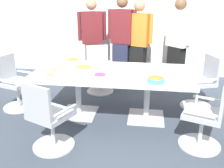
{
  "coord_description": "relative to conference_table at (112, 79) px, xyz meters",
  "views": [
    {
      "loc": [
        0.54,
        -3.69,
        1.9
      ],
      "look_at": [
        0.0,
        0.0,
        0.55
      ],
      "focal_mm": 40.8,
      "sensor_mm": 36.0,
      "label": 1
    }
  ],
  "objects": [
    {
      "name": "snack_bowl_pretzels",
      "position": [
        0.66,
        -0.39,
        0.17
      ],
      "size": [
        0.24,
        0.24,
        0.09
      ],
      "color": "#4C9EC6",
      "rests_on": "conference_table"
    },
    {
      "name": "office_chair_3",
      "position": [
        -1.7,
        0.1,
        -0.22
      ],
      "size": [
        0.67,
        0.67,
        0.91
      ],
      "rotation": [
        0.0,
        0.0,
        -1.85
      ],
      "color": "silver",
      "rests_on": "ground"
    },
    {
      "name": "person_standing_3",
      "position": [
        1.11,
        1.58,
        0.32
      ],
      "size": [
        0.49,
        0.48,
        1.8
      ],
      "rotation": [
        0.0,
        0.0,
        -3.91
      ],
      "color": "black",
      "rests_on": "ground"
    },
    {
      "name": "person_standing_1",
      "position": [
        -0.04,
        1.68,
        0.34
      ],
      "size": [
        0.61,
        0.3,
        1.83
      ],
      "rotation": [
        0.0,
        0.0,
        -3.33
      ],
      "color": "#232842",
      "rests_on": "ground"
    },
    {
      "name": "donut_platter",
      "position": [
        -0.91,
        -0.23,
        0.14
      ],
      "size": [
        0.36,
        0.35,
        0.04
      ],
      "color": "white",
      "rests_on": "conference_table"
    },
    {
      "name": "ground_plane",
      "position": [
        0.0,
        0.0,
        -0.63
      ],
      "size": [
        10.0,
        10.0,
        0.01
      ],
      "primitive_type": "cube",
      "color": "#3D4754"
    },
    {
      "name": "person_standing_2",
      "position": [
        0.32,
        1.65,
        0.29
      ],
      "size": [
        0.59,
        0.37,
        1.75
      ],
      "rotation": [
        0.0,
        0.0,
        -3.53
      ],
      "color": "black",
      "rests_on": "ground"
    },
    {
      "name": "napkin_pile",
      "position": [
        0.63,
        0.13,
        0.15
      ],
      "size": [
        0.17,
        0.17,
        0.05
      ],
      "primitive_type": "cube",
      "color": "white",
      "rests_on": "conference_table"
    },
    {
      "name": "snack_bowl_candy_mix",
      "position": [
        -0.11,
        -0.38,
        0.17
      ],
      "size": [
        0.19,
        0.19,
        0.09
      ],
      "color": "white",
      "rests_on": "conference_table"
    },
    {
      "name": "office_chair_0",
      "position": [
        1.31,
        -0.7,
        -0.22
      ],
      "size": [
        0.69,
        0.69,
        0.91
      ],
      "rotation": [
        0.0,
        0.0,
        1.23
      ],
      "color": "silver",
      "rests_on": "ground"
    },
    {
      "name": "office_chair_2",
      "position": [
        -0.41,
        1.07,
        -0.22
      ],
      "size": [
        0.72,
        0.72,
        0.91
      ],
      "rotation": [
        0.0,
        0.0,
        -2.71
      ],
      "color": "silver",
      "rests_on": "ground"
    },
    {
      "name": "person_standing_0",
      "position": [
        -0.68,
        1.73,
        0.3
      ],
      "size": [
        0.61,
        0.34,
        1.77
      ],
      "rotation": [
        0.0,
        0.0,
        -2.86
      ],
      "color": "brown",
      "rests_on": "ground"
    },
    {
      "name": "plate_stack",
      "position": [
        0.23,
        -0.14,
        0.15
      ],
      "size": [
        0.2,
        0.2,
        0.05
      ],
      "color": "white",
      "rests_on": "conference_table"
    },
    {
      "name": "snack_bowl_chips_yellow",
      "position": [
        -0.43,
        -0.07,
        0.18
      ],
      "size": [
        0.26,
        0.26,
        0.11
      ],
      "color": "beige",
      "rests_on": "conference_table"
    },
    {
      "name": "office_chair_1",
      "position": [
        1.46,
        0.57,
        -0.22
      ],
      "size": [
        0.68,
        0.68,
        0.91
      ],
      "rotation": [
        0.0,
        0.0,
        -4.39
      ],
      "color": "silver",
      "rests_on": "ground"
    },
    {
      "name": "back_wall",
      "position": [
        0.0,
        2.4,
        0.77
      ],
      "size": [
        8.0,
        0.1,
        2.8
      ],
      "primitive_type": "cube",
      "color": "white",
      "rests_on": "ground"
    },
    {
      "name": "conference_table",
      "position": [
        0.0,
        0.0,
        0.0
      ],
      "size": [
        2.4,
        1.2,
        0.75
      ],
      "color": "silver",
      "rests_on": "ground"
    },
    {
      "name": "snack_bowl_chips_orange",
      "position": [
        -0.73,
        0.4,
        0.17
      ],
      "size": [
        0.21,
        0.21,
        0.09
      ],
      "color": "beige",
      "rests_on": "conference_table"
    },
    {
      "name": "office_chair_4",
      "position": [
        -0.65,
        -1.02,
        -0.22
      ],
      "size": [
        0.71,
        0.71,
        0.91
      ],
      "rotation": [
        0.0,
        0.0,
        -0.41
      ],
      "color": "silver",
      "rests_on": "ground"
    }
  ]
}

